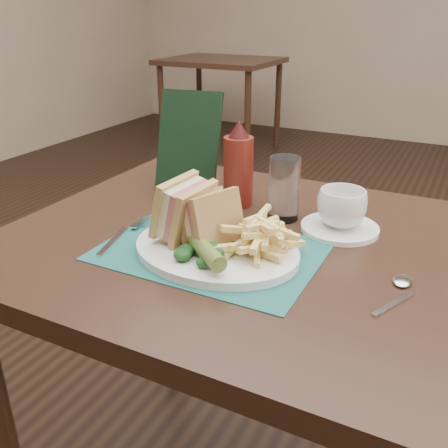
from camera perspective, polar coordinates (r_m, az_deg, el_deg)
name	(u,v)px	position (r m, az deg, el deg)	size (l,w,h in m)	color
floor	(305,383)	(1.76, 9.22, -17.51)	(7.00, 7.00, 0.00)	black
wall_back	(429,144)	(4.93, 22.40, 8.50)	(6.00, 6.00, 0.00)	tan
table_main	(243,390)	(1.16, 2.18, -18.44)	(0.90, 0.75, 0.75)	black
table_bg_left	(221,105)	(4.32, -0.34, 13.44)	(0.90, 0.75, 0.75)	black
placemat	(211,251)	(0.89, -1.53, -3.06)	(0.38, 0.27, 0.00)	#1C5953
plate	(216,250)	(0.88, -0.89, -2.95)	(0.30, 0.24, 0.01)	white
sandwich_half_a	(174,206)	(0.90, -5.72, 2.03)	(0.06, 0.11, 0.10)	tan
sandwich_half_b	(203,214)	(0.87, -2.41, 1.13)	(0.06, 0.10, 0.09)	tan
kale_garnish	(199,253)	(0.82, -2.85, -3.29)	(0.11, 0.08, 0.03)	#143817
pickle_spear	(205,250)	(0.81, -2.16, -2.99)	(0.03, 0.03, 0.12)	#526627
fries_pile	(259,233)	(0.85, 4.08, -1.06)	(0.18, 0.20, 0.06)	#F4D77A
fork	(123,233)	(0.96, -11.51, -1.04)	(0.03, 0.17, 0.01)	silver
spoon	(398,294)	(0.80, 19.22, -7.53)	(0.03, 0.15, 0.01)	silver
saucer	(340,228)	(1.00, 13.08, -0.46)	(0.15, 0.15, 0.01)	white
coffee_cup	(342,208)	(0.98, 13.30, 1.78)	(0.09, 0.09, 0.07)	white
drinking_glass	(284,189)	(1.01, 6.89, 4.03)	(0.06, 0.06, 0.13)	white
ketchup_bottle	(238,164)	(1.07, 1.66, 6.91)	(0.06, 0.06, 0.19)	#5B170F
check_presenter	(188,143)	(1.15, -4.08, 9.19)	(0.14, 0.02, 0.24)	black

